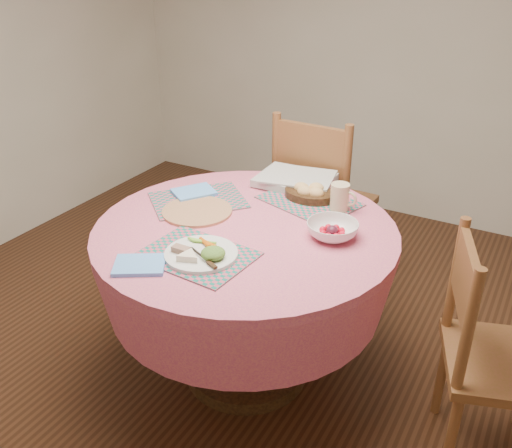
# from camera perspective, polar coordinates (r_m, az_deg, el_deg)

# --- Properties ---
(ground) EXTENTS (4.00, 4.00, 0.00)m
(ground) POSITION_cam_1_polar(r_m,az_deg,el_deg) (2.74, -0.94, -14.43)
(ground) COLOR #331C0F
(ground) RESTS_ON ground
(dining_table) EXTENTS (1.24, 1.24, 0.75)m
(dining_table) POSITION_cam_1_polar(r_m,az_deg,el_deg) (2.41, -1.04, -4.49)
(dining_table) COLOR #E36A7B
(dining_table) RESTS_ON ground
(chair_right) EXTENTS (0.52, 0.53, 0.92)m
(chair_right) POSITION_cam_1_polar(r_m,az_deg,el_deg) (2.25, 22.34, -11.73)
(chair_right) COLOR brown
(chair_right) RESTS_ON ground
(chair_back) EXTENTS (0.48, 0.46, 1.02)m
(chair_back) POSITION_cam_1_polar(r_m,az_deg,el_deg) (3.09, 6.39, 2.40)
(chair_back) COLOR brown
(chair_back) RESTS_ON ground
(placemat_front) EXTENTS (0.42, 0.33, 0.01)m
(placemat_front) POSITION_cam_1_polar(r_m,az_deg,el_deg) (2.12, -5.92, -3.12)
(placemat_front) COLOR #137062
(placemat_front) RESTS_ON dining_table
(placemat_left) EXTENTS (0.49, 0.50, 0.01)m
(placemat_left) POSITION_cam_1_polar(r_m,az_deg,el_deg) (2.55, -5.81, 2.38)
(placemat_left) COLOR #137062
(placemat_left) RESTS_ON dining_table
(placemat_back) EXTENTS (0.47, 0.41, 0.01)m
(placemat_back) POSITION_cam_1_polar(r_m,az_deg,el_deg) (2.54, 5.36, 2.29)
(placemat_back) COLOR #137062
(placemat_back) RESTS_ON dining_table
(wicker_trivet) EXTENTS (0.30, 0.30, 0.01)m
(wicker_trivet) POSITION_cam_1_polar(r_m,az_deg,el_deg) (2.45, -5.92, 1.29)
(wicker_trivet) COLOR #A36C46
(wicker_trivet) RESTS_ON dining_table
(napkin_near) EXTENTS (0.23, 0.21, 0.01)m
(napkin_near) POSITION_cam_1_polar(r_m,az_deg,el_deg) (2.08, -11.57, -4.04)
(napkin_near) COLOR #61A4FB
(napkin_near) RESTS_ON dining_table
(napkin_far) EXTENTS (0.22, 0.23, 0.01)m
(napkin_far) POSITION_cam_1_polar(r_m,az_deg,el_deg) (2.61, -6.24, 3.18)
(napkin_far) COLOR #61A4FB
(napkin_far) RESTS_ON placemat_left
(dinner_plate) EXTENTS (0.27, 0.27, 0.05)m
(dinner_plate) POSITION_cam_1_polar(r_m,az_deg,el_deg) (2.10, -5.45, -2.91)
(dinner_plate) COLOR white
(dinner_plate) RESTS_ON placemat_front
(bread_bowl) EXTENTS (0.23, 0.23, 0.08)m
(bread_bowl) POSITION_cam_1_polar(r_m,az_deg,el_deg) (2.55, 5.38, 3.19)
(bread_bowl) COLOR black
(bread_bowl) RESTS_ON placemat_back
(latte_mug) EXTENTS (0.12, 0.08, 0.12)m
(latte_mug) POSITION_cam_1_polar(r_m,az_deg,el_deg) (2.45, 8.44, 2.69)
(latte_mug) COLOR beige
(latte_mug) RESTS_ON placemat_back
(fruit_bowl) EXTENTS (0.22, 0.22, 0.06)m
(fruit_bowl) POSITION_cam_1_polar(r_m,az_deg,el_deg) (2.24, 7.64, -0.62)
(fruit_bowl) COLOR white
(fruit_bowl) RESTS_ON dining_table
(newspaper_stack) EXTENTS (0.38, 0.31, 0.04)m
(newspaper_stack) POSITION_cam_1_polar(r_m,az_deg,el_deg) (2.71, 3.98, 4.48)
(newspaper_stack) COLOR silver
(newspaper_stack) RESTS_ON dining_table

